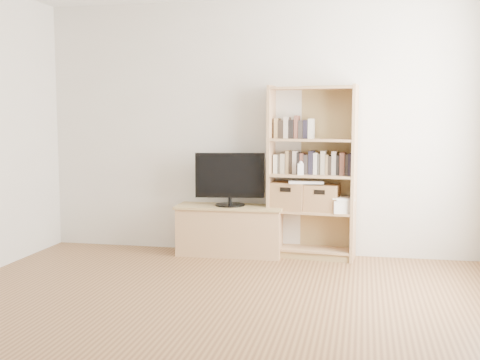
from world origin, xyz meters
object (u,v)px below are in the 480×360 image
(bookshelf, at_px, (312,172))
(television, at_px, (230,179))
(baby_monitor, at_px, (301,169))
(basket_left, at_px, (289,196))
(basket_right, at_px, (322,198))
(laptop, at_px, (306,182))
(tv_stand, at_px, (230,231))

(bookshelf, height_order, television, bookshelf)
(baby_monitor, bearing_deg, basket_left, 132.42)
(basket_left, height_order, basket_right, basket_left)
(basket_right, bearing_deg, laptop, -171.27)
(tv_stand, bearing_deg, bookshelf, 1.60)
(television, relative_size, baby_monitor, 6.21)
(television, height_order, basket_left, television)
(tv_stand, bearing_deg, basket_left, 4.30)
(laptop, bearing_deg, basket_right, -6.41)
(baby_monitor, xyz_separation_m, laptop, (0.05, 0.07, -0.13))
(baby_monitor, xyz_separation_m, basket_right, (0.21, 0.07, -0.29))
(bookshelf, bearing_deg, laptop, -157.84)
(baby_monitor, bearing_deg, television, 168.46)
(bookshelf, relative_size, television, 2.45)
(tv_stand, height_order, laptop, laptop)
(basket_right, bearing_deg, television, -170.66)
(tv_stand, distance_m, basket_right, 1.00)
(tv_stand, bearing_deg, basket_right, 0.37)
(basket_left, xyz_separation_m, laptop, (0.17, -0.03, 0.15))
(bookshelf, height_order, basket_left, bookshelf)
(tv_stand, distance_m, laptop, 0.93)
(bookshelf, distance_m, basket_left, 0.34)
(bookshelf, bearing_deg, basket_left, -178.81)
(basket_left, distance_m, laptop, 0.23)
(television, bearing_deg, baby_monitor, -12.13)
(television, bearing_deg, tv_stand, 171.18)
(bookshelf, relative_size, baby_monitor, 15.20)
(television, bearing_deg, laptop, -6.81)
(tv_stand, relative_size, basket_left, 3.13)
(basket_left, bearing_deg, basket_right, 2.78)
(television, relative_size, laptop, 2.07)
(bookshelf, distance_m, baby_monitor, 0.14)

